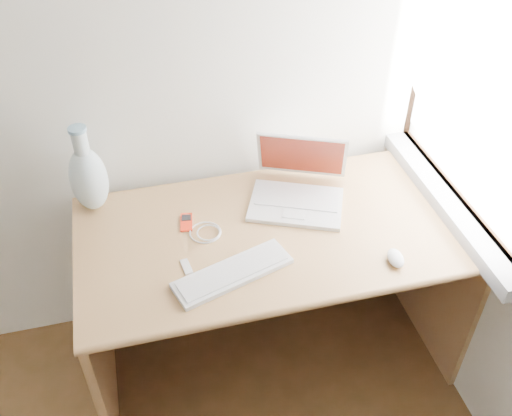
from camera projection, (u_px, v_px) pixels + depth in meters
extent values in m
cube|color=white|center=(497.00, 73.00, 1.84)|extent=(0.01, 0.90, 1.00)
cube|color=gray|center=(446.00, 202.00, 2.17)|extent=(0.10, 0.96, 0.06)
cube|color=silver|center=(478.00, 67.00, 1.81)|extent=(0.02, 0.84, 0.92)
cube|color=#AF7F55|center=(276.00, 232.00, 2.10)|extent=(1.45, 0.73, 0.03)
cube|color=#AF7F55|center=(98.00, 334.00, 2.22)|extent=(0.03, 0.69, 0.74)
cube|color=#AF7F55|center=(431.00, 269.00, 2.48)|extent=(0.03, 0.69, 0.74)
cube|color=#AF7F55|center=(254.00, 224.00, 2.53)|extent=(1.39, 0.03, 0.50)
cube|color=white|center=(296.00, 204.00, 2.18)|extent=(0.42, 0.36, 0.02)
cube|color=white|center=(296.00, 202.00, 2.17)|extent=(0.34, 0.25, 0.00)
cube|color=white|center=(288.00, 161.00, 2.19)|extent=(0.36, 0.22, 0.22)
cube|color=maroon|center=(288.00, 161.00, 2.19)|extent=(0.32, 0.20, 0.19)
cube|color=white|center=(233.00, 273.00, 1.91)|extent=(0.43, 0.24, 0.02)
cube|color=white|center=(233.00, 271.00, 1.90)|extent=(0.39, 0.21, 0.00)
ellipsoid|color=white|center=(396.00, 258.00, 1.95)|extent=(0.07, 0.10, 0.03)
cube|color=red|center=(186.00, 222.00, 2.11)|extent=(0.06, 0.10, 0.01)
cube|color=black|center=(186.00, 221.00, 2.11)|extent=(0.04, 0.04, 0.00)
torus|color=white|center=(205.00, 232.00, 2.07)|extent=(0.12, 0.12, 0.01)
cube|color=white|center=(186.00, 267.00, 1.94)|extent=(0.04, 0.07, 0.01)
ellipsoid|color=white|center=(89.00, 179.00, 2.10)|extent=(0.14, 0.14, 0.26)
cylinder|color=white|center=(80.00, 142.00, 1.99)|extent=(0.06, 0.06, 0.11)
cylinder|color=#7BACC6|center=(77.00, 129.00, 1.96)|extent=(0.06, 0.06, 0.01)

